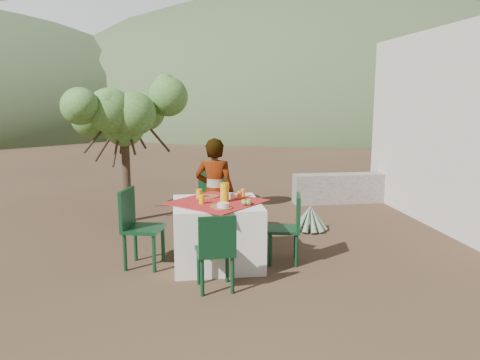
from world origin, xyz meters
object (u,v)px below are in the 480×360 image
(shrub_tree, at_px, (129,121))
(juice_pitcher, at_px, (225,192))
(chair_far, at_px, (211,201))
(chair_near, at_px, (216,249))
(agave, at_px, (310,218))
(table, at_px, (217,233))
(chair_right, at_px, (289,225))
(person, at_px, (215,193))
(chair_left, at_px, (137,224))

(shrub_tree, height_order, juice_pitcher, shrub_tree)
(chair_far, relative_size, chair_near, 1.13)
(shrub_tree, height_order, agave, shrub_tree)
(table, xyz_separation_m, chair_far, (0.02, 1.09, 0.14))
(chair_far, height_order, shrub_tree, shrub_tree)
(chair_right, height_order, person, person)
(chair_near, height_order, chair_right, chair_right)
(chair_left, height_order, agave, chair_left)
(chair_far, bearing_deg, shrub_tree, 156.35)
(chair_far, height_order, juice_pitcher, juice_pitcher)
(chair_near, bearing_deg, shrub_tree, -73.88)
(table, xyz_separation_m, chair_near, (-0.09, -0.84, 0.08))
(chair_far, relative_size, shrub_tree, 0.46)
(chair_right, relative_size, juice_pitcher, 3.70)
(chair_near, bearing_deg, juice_pitcher, -106.09)
(chair_near, xyz_separation_m, agave, (1.59, 2.05, -0.27))
(shrub_tree, distance_m, agave, 3.20)
(chair_left, relative_size, juice_pitcher, 4.11)
(chair_near, bearing_deg, chair_left, -49.52)
(chair_right, relative_size, person, 0.57)
(juice_pitcher, bearing_deg, table, 163.51)
(chair_near, bearing_deg, table, -99.67)
(chair_left, bearing_deg, chair_right, -78.49)
(table, bearing_deg, chair_far, 89.06)
(table, distance_m, juice_pitcher, 0.50)
(chair_near, height_order, chair_left, chair_left)
(chair_far, bearing_deg, chair_left, -113.20)
(shrub_tree, bearing_deg, chair_right, -48.08)
(table, height_order, shrub_tree, shrub_tree)
(chair_near, relative_size, juice_pitcher, 3.66)
(table, bearing_deg, chair_left, 178.21)
(table, distance_m, chair_right, 0.87)
(chair_far, bearing_deg, person, -68.73)
(chair_near, distance_m, person, 1.56)
(agave, bearing_deg, chair_far, -175.61)
(agave, height_order, juice_pitcher, juice_pitcher)
(chair_left, distance_m, person, 1.20)
(shrub_tree, bearing_deg, table, -61.52)
(table, distance_m, person, 0.78)
(agave, xyz_separation_m, juice_pitcher, (-1.42, -1.23, 0.69))
(chair_right, bearing_deg, juice_pitcher, -82.33)
(chair_left, bearing_deg, person, -40.28)
(shrub_tree, distance_m, juice_pitcher, 2.67)
(table, relative_size, agave, 2.35)
(table, relative_size, chair_left, 1.40)
(chair_far, distance_m, chair_left, 1.43)
(chair_far, xyz_separation_m, chair_right, (0.85, -1.18, -0.06))
(chair_far, bearing_deg, agave, 23.17)
(table, height_order, chair_left, chair_left)
(table, distance_m, agave, 1.94)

